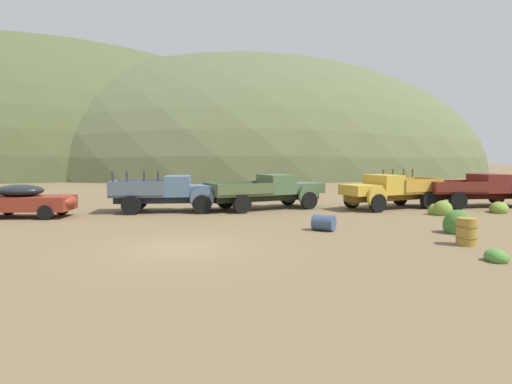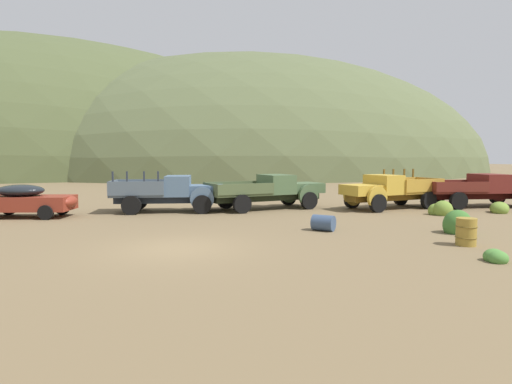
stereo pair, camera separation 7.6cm
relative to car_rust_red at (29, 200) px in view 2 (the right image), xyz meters
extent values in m
plane|color=brown|center=(5.26, -9.59, -0.81)|extent=(300.00, 300.00, 0.00)
ellipsoid|color=#4C5633|center=(-5.42, 62.12, -0.81)|extent=(107.36, 64.82, 45.69)
ellipsoid|color=#56603D|center=(32.74, 56.85, -0.81)|extent=(90.09, 77.61, 42.57)
cube|color=maroon|center=(-0.12, 0.04, -0.13)|extent=(4.58, 3.11, 0.68)
ellipsoid|color=black|center=(-0.36, 0.13, 0.47)|extent=(2.60, 2.22, 0.57)
ellipsoid|color=maroon|center=(1.67, -0.60, -0.07)|extent=(1.36, 1.66, 0.61)
cylinder|color=black|center=(0.81, -1.24, -0.47)|extent=(0.71, 0.42, 0.68)
cylinder|color=black|center=(1.41, 0.45, -0.47)|extent=(0.71, 0.42, 0.68)
cylinder|color=black|center=(-1.05, 1.33, -0.47)|extent=(0.71, 0.42, 0.68)
cube|color=#262D39|center=(6.56, -0.28, -0.15)|extent=(5.50, 2.36, 0.36)
cube|color=slate|center=(8.50, -0.80, 0.30)|extent=(2.11, 2.12, 0.55)
cube|color=#B7B2A8|center=(9.27, -1.01, 0.27)|extent=(0.39, 1.17, 0.44)
cylinder|color=slate|center=(8.01, -1.73, -0.05)|extent=(1.21, 0.49, 1.20)
cylinder|color=slate|center=(8.54, 0.25, -0.05)|extent=(1.21, 0.49, 1.20)
cube|color=slate|center=(7.06, -0.41, 0.55)|extent=(1.74, 2.25, 1.05)
cube|color=black|center=(7.61, -0.56, 0.76)|extent=(0.49, 1.64, 0.59)
cube|color=#4D5B67|center=(5.13, 0.11, 0.09)|extent=(3.19, 2.72, 0.12)
cube|color=#4D5B67|center=(4.85, -0.89, 0.50)|extent=(2.68, 0.82, 0.70)
cube|color=#4D5B67|center=(5.40, 1.11, 0.50)|extent=(2.68, 0.82, 0.70)
cube|color=#4D5B67|center=(3.86, 0.46, 0.50)|extent=(0.64, 2.03, 0.70)
cube|color=#262D39|center=(3.79, -0.60, 1.10)|extent=(0.10, 0.10, 0.50)
cube|color=#262D39|center=(4.46, -0.78, 1.10)|extent=(0.10, 0.10, 0.50)
cube|color=#262D39|center=(5.25, -1.00, 1.10)|extent=(0.10, 0.10, 0.50)
cube|color=#262D39|center=(5.92, -1.18, 1.10)|extent=(0.10, 0.10, 0.50)
cylinder|color=black|center=(7.99, -1.79, -0.33)|extent=(1.00, 0.52, 0.96)
cylinder|color=black|center=(8.56, 0.30, -0.33)|extent=(1.00, 0.52, 0.96)
cylinder|color=black|center=(4.62, -0.87, -0.33)|extent=(1.00, 0.52, 0.96)
cylinder|color=black|center=(5.19, 1.21, -0.33)|extent=(1.00, 0.52, 0.96)
cube|color=#232B1B|center=(11.82, -1.05, -0.15)|extent=(6.31, 1.51, 0.36)
cube|color=#47603D|center=(14.11, -0.87, 0.30)|extent=(2.11, 1.97, 0.55)
cube|color=#B7B2A8|center=(15.03, -0.80, 0.27)|extent=(0.18, 1.25, 0.44)
cylinder|color=#47603D|center=(13.94, -1.97, -0.05)|extent=(1.21, 0.27, 1.20)
cylinder|color=#47603D|center=(13.77, 0.18, -0.05)|extent=(1.21, 0.27, 1.20)
cube|color=#47603D|center=(12.41, -1.01, 0.55)|extent=(1.61, 2.20, 1.05)
cube|color=black|center=(13.06, -0.95, 0.76)|extent=(0.19, 1.77, 0.59)
cube|color=#495735|center=(10.11, -1.19, 0.09)|extent=(3.32, 2.42, 0.12)
cube|color=#495735|center=(10.20, -2.27, 0.42)|extent=(3.16, 0.35, 0.55)
cube|color=#495735|center=(10.03, -0.10, 0.42)|extent=(3.16, 0.35, 0.55)
cube|color=#495735|center=(8.60, -1.30, 0.42)|extent=(0.27, 2.18, 0.55)
cylinder|color=black|center=(13.94, -2.03, -0.33)|extent=(0.98, 0.35, 0.96)
cylinder|color=black|center=(13.76, 0.24, -0.33)|extent=(0.98, 0.35, 0.96)
cylinder|color=black|center=(9.94, -2.34, -0.33)|extent=(0.98, 0.35, 0.96)
cylinder|color=black|center=(9.76, -0.07, -0.33)|extent=(0.98, 0.35, 0.96)
cube|color=brown|center=(18.34, -3.36, -0.15)|extent=(5.63, 1.35, 0.36)
cube|color=gold|center=(16.30, -3.50, 0.30)|extent=(1.88, 1.82, 0.55)
cube|color=#B7B2A8|center=(15.48, -3.56, 0.27)|extent=(0.16, 1.17, 0.44)
cylinder|color=gold|center=(16.46, -2.48, -0.05)|extent=(1.21, 0.27, 1.20)
cylinder|color=gold|center=(16.60, -4.49, -0.05)|extent=(1.21, 0.27, 1.20)
cube|color=gold|center=(17.82, -3.40, 0.55)|extent=(1.43, 2.04, 1.05)
cube|color=black|center=(17.24, -3.44, 0.76)|extent=(0.17, 1.65, 0.59)
cube|color=#B5882D|center=(19.86, -3.25, 0.09)|extent=(2.95, 2.23, 0.12)
cube|color=#B5882D|center=(19.79, -2.23, 0.50)|extent=(2.82, 0.30, 0.70)
cube|color=#B5882D|center=(19.94, -4.26, 0.50)|extent=(2.82, 0.30, 0.70)
cube|color=#B5882D|center=(21.21, -3.15, 0.50)|extent=(0.25, 2.03, 0.70)
cube|color=brown|center=(20.91, -2.15, 1.10)|extent=(0.09, 0.09, 0.50)
cube|color=brown|center=(20.21, -2.20, 1.10)|extent=(0.09, 0.09, 0.50)
cube|color=brown|center=(19.37, -2.26, 1.10)|extent=(0.09, 0.09, 0.50)
cube|color=brown|center=(18.67, -2.31, 1.10)|extent=(0.09, 0.09, 0.50)
cylinder|color=black|center=(16.45, -2.43, -0.33)|extent=(0.98, 0.35, 0.96)
cylinder|color=black|center=(16.61, -4.54, -0.33)|extent=(0.98, 0.35, 0.96)
cylinder|color=black|center=(20.02, -2.17, -0.33)|extent=(0.98, 0.35, 0.96)
cylinder|color=black|center=(20.17, -4.29, -0.33)|extent=(0.98, 0.35, 0.96)
cube|color=black|center=(23.65, -4.48, -0.15)|extent=(6.16, 2.54, 0.36)
cylinder|color=maroon|center=(25.85, -3.93, -0.05)|extent=(1.21, 0.48, 1.20)
cube|color=maroon|center=(24.21, -4.62, 0.55)|extent=(1.90, 2.39, 1.05)
cube|color=black|center=(24.82, -4.78, 0.76)|extent=(0.50, 1.73, 0.59)
cube|color=maroon|center=(22.03, -4.05, 0.09)|extent=(3.54, 2.90, 0.12)
cube|color=maroon|center=(21.76, -5.11, 0.42)|extent=(3.01, 0.88, 0.55)
cube|color=maroon|center=(22.31, -2.99, 0.42)|extent=(3.01, 0.88, 0.55)
cube|color=maroon|center=(20.60, -3.68, 0.42)|extent=(0.65, 2.14, 0.55)
cylinder|color=black|center=(25.86, -3.88, -0.33)|extent=(1.00, 0.51, 0.96)
cylinder|color=black|center=(21.50, -5.09, -0.33)|extent=(1.00, 0.51, 0.96)
cylinder|color=black|center=(22.07, -2.89, -0.33)|extent=(1.00, 0.51, 0.96)
cylinder|color=olive|center=(14.11, -12.47, -0.36)|extent=(0.63, 0.63, 0.90)
torus|color=brown|center=(14.11, -12.47, -0.18)|extent=(0.67, 0.67, 0.03)
torus|color=brown|center=(14.11, -12.47, -0.54)|extent=(0.67, 0.67, 0.03)
cylinder|color=#384C6B|center=(11.19, -8.35, -0.51)|extent=(1.01, 1.04, 0.62)
ellipsoid|color=olive|center=(22.27, -7.00, -0.63)|extent=(0.86, 0.77, 0.66)
ellipsoid|color=olive|center=(22.56, -6.75, -0.62)|extent=(0.96, 0.87, 0.72)
ellipsoid|color=#5B8E42|center=(22.88, -1.14, -0.68)|extent=(0.47, 0.42, 0.47)
ellipsoid|color=#5B8E42|center=(23.12, -1.04, -0.69)|extent=(0.62, 0.56, 0.46)
ellipsoid|color=#3D702D|center=(15.66, -10.64, -0.50)|extent=(1.10, 0.99, 1.14)
ellipsoid|color=#3D702D|center=(15.64, -10.68, -0.63)|extent=(0.82, 0.74, 0.66)
ellipsoid|color=olive|center=(18.99, -6.53, -0.56)|extent=(0.99, 0.89, 0.94)
ellipsoid|color=olive|center=(18.77, -6.23, -0.62)|extent=(0.68, 0.61, 0.70)
ellipsoid|color=#4C8438|center=(13.14, -14.33, -0.69)|extent=(0.59, 0.53, 0.44)
ellipsoid|color=#4C8438|center=(13.09, -14.51, -0.70)|extent=(0.56, 0.51, 0.42)
camera|label=1|loc=(2.68, -22.88, 2.06)|focal=30.23mm
camera|label=2|loc=(2.75, -22.91, 2.06)|focal=30.23mm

